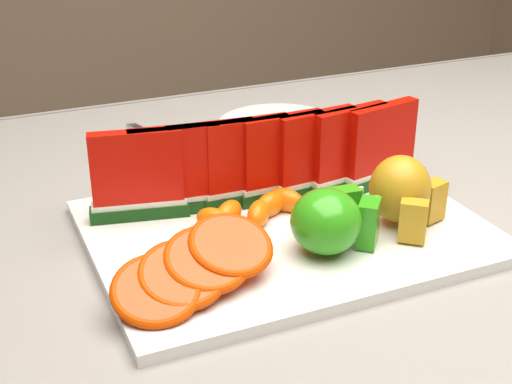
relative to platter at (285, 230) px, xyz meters
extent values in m
cube|color=#442A1A|center=(0.05, -0.01, -0.03)|extent=(1.40, 0.90, 0.03)
cube|color=#442A1A|center=(0.69, 0.38, -0.40)|extent=(0.06, 0.06, 0.72)
cube|color=gray|center=(0.05, -0.01, -0.01)|extent=(1.52, 1.02, 0.01)
cube|color=gray|center=(0.05, 0.50, -0.10)|extent=(1.52, 0.01, 0.20)
cube|color=silver|center=(0.00, 0.00, 0.00)|extent=(0.40, 0.30, 0.01)
ellipsoid|color=#1B8C19|center=(0.01, -0.07, 0.04)|extent=(0.09, 0.09, 0.06)
cube|color=#1B8C19|center=(0.06, -0.07, 0.03)|extent=(0.03, 0.04, 0.05)
cube|color=beige|center=(0.06, -0.07, 0.03)|extent=(0.02, 0.02, 0.05)
cube|color=#1B8C19|center=(0.05, -0.04, 0.03)|extent=(0.03, 0.02, 0.05)
cube|color=beige|center=(0.05, -0.04, 0.03)|extent=(0.03, 0.01, 0.05)
ellipsoid|color=#A1700D|center=(0.11, -0.04, 0.05)|extent=(0.08, 0.08, 0.07)
cube|color=#A1700D|center=(0.10, -0.08, 0.03)|extent=(0.03, 0.03, 0.04)
cube|color=#A1700D|center=(0.14, -0.05, 0.03)|extent=(0.03, 0.02, 0.04)
cylinder|color=silver|center=(0.13, 0.30, 0.00)|extent=(0.22, 0.22, 0.01)
cube|color=silver|center=(-0.06, 0.29, 0.00)|extent=(0.07, 0.17, 0.00)
cube|color=silver|center=(-0.06, 0.38, 0.00)|extent=(0.01, 0.04, 0.00)
cube|color=silver|center=(-0.06, 0.38, 0.00)|extent=(0.01, 0.04, 0.00)
cube|color=silver|center=(-0.05, 0.38, 0.00)|extent=(0.01, 0.04, 0.00)
cube|color=#0A3C15|center=(-0.13, 0.08, 0.01)|extent=(0.11, 0.04, 0.01)
cube|color=silver|center=(-0.13, 0.08, 0.02)|extent=(0.10, 0.04, 0.01)
cube|color=red|center=(-0.13, 0.08, 0.07)|extent=(0.10, 0.04, 0.08)
cube|color=#0A3C15|center=(-0.09, 0.07, 0.01)|extent=(0.11, 0.04, 0.01)
cube|color=silver|center=(-0.09, 0.07, 0.02)|extent=(0.10, 0.03, 0.01)
cube|color=red|center=(-0.09, 0.07, 0.07)|extent=(0.10, 0.03, 0.08)
cube|color=#0A3C15|center=(-0.05, 0.07, 0.01)|extent=(0.11, 0.03, 0.01)
cube|color=silver|center=(-0.05, 0.07, 0.02)|extent=(0.10, 0.03, 0.01)
cube|color=red|center=(-0.05, 0.07, 0.07)|extent=(0.10, 0.02, 0.08)
cube|color=#0A3C15|center=(-0.01, 0.07, 0.01)|extent=(0.11, 0.02, 0.01)
cube|color=silver|center=(-0.01, 0.07, 0.02)|extent=(0.10, 0.02, 0.01)
cube|color=red|center=(-0.01, 0.07, 0.07)|extent=(0.10, 0.02, 0.08)
cube|color=#0A3C15|center=(0.03, 0.06, 0.01)|extent=(0.11, 0.02, 0.01)
cube|color=silver|center=(0.03, 0.06, 0.02)|extent=(0.10, 0.02, 0.01)
cube|color=red|center=(0.03, 0.06, 0.07)|extent=(0.10, 0.02, 0.08)
cube|color=#0A3C15|center=(0.07, 0.06, 0.01)|extent=(0.11, 0.03, 0.01)
cube|color=silver|center=(0.07, 0.06, 0.02)|extent=(0.10, 0.03, 0.01)
cube|color=red|center=(0.07, 0.06, 0.07)|extent=(0.10, 0.02, 0.08)
cube|color=#0A3C15|center=(0.11, 0.05, 0.01)|extent=(0.11, 0.04, 0.01)
cube|color=silver|center=(0.11, 0.05, 0.02)|extent=(0.10, 0.03, 0.01)
cube|color=red|center=(0.11, 0.05, 0.07)|extent=(0.10, 0.03, 0.08)
cube|color=#0A3C15|center=(0.15, 0.05, 0.01)|extent=(0.11, 0.04, 0.01)
cube|color=silver|center=(0.15, 0.05, 0.02)|extent=(0.10, 0.04, 0.01)
cube|color=red|center=(0.15, 0.05, 0.07)|extent=(0.10, 0.04, 0.08)
cylinder|color=#DB3900|center=(-0.17, -0.09, 0.02)|extent=(0.08, 0.08, 0.03)
torus|color=#D45606|center=(-0.17, -0.09, 0.02)|extent=(0.09, 0.09, 0.04)
cylinder|color=#DB3900|center=(-0.14, -0.08, 0.03)|extent=(0.08, 0.08, 0.03)
torus|color=#D45606|center=(-0.14, -0.08, 0.03)|extent=(0.09, 0.08, 0.04)
cylinder|color=#DB3900|center=(-0.11, -0.07, 0.03)|extent=(0.07, 0.07, 0.03)
torus|color=#D45606|center=(-0.11, -0.07, 0.03)|extent=(0.08, 0.08, 0.04)
cylinder|color=#DB3900|center=(-0.09, -0.07, 0.04)|extent=(0.08, 0.08, 0.03)
torus|color=#D45606|center=(-0.09, -0.07, 0.04)|extent=(0.09, 0.09, 0.04)
cylinder|color=#DB3900|center=(-0.10, 0.12, 0.02)|extent=(0.07, 0.06, 0.03)
torus|color=#D45606|center=(-0.10, 0.12, 0.02)|extent=(0.07, 0.07, 0.03)
cylinder|color=#DB3900|center=(-0.05, 0.12, 0.02)|extent=(0.07, 0.07, 0.03)
torus|color=#D45606|center=(-0.05, 0.12, 0.02)|extent=(0.08, 0.08, 0.03)
cylinder|color=#DB3900|center=(0.00, 0.12, 0.03)|extent=(0.08, 0.08, 0.03)
torus|color=#D45606|center=(0.00, 0.12, 0.03)|extent=(0.09, 0.08, 0.03)
cylinder|color=#DB3900|center=(0.05, 0.12, 0.03)|extent=(0.08, 0.08, 0.03)
torus|color=#D45606|center=(0.05, 0.12, 0.03)|extent=(0.09, 0.09, 0.03)
cylinder|color=#DB3900|center=(0.09, 0.12, 0.03)|extent=(0.08, 0.08, 0.03)
torus|color=#D45606|center=(0.09, 0.12, 0.03)|extent=(0.09, 0.09, 0.03)
cylinder|color=#DB3900|center=(0.14, 0.12, 0.03)|extent=(0.09, 0.09, 0.03)
torus|color=#D45606|center=(0.14, 0.12, 0.03)|extent=(0.10, 0.10, 0.03)
ellipsoid|color=orange|center=(-0.07, 0.02, 0.02)|extent=(0.04, 0.05, 0.03)
ellipsoid|color=orange|center=(-0.05, 0.03, 0.02)|extent=(0.05, 0.04, 0.03)
ellipsoid|color=orange|center=(-0.02, 0.01, 0.02)|extent=(0.04, 0.05, 0.03)
ellipsoid|color=orange|center=(0.00, 0.03, 0.02)|extent=(0.05, 0.04, 0.03)
ellipsoid|color=orange|center=(0.02, 0.03, 0.02)|extent=(0.04, 0.05, 0.03)
ellipsoid|color=orange|center=(0.04, 0.01, 0.02)|extent=(0.04, 0.05, 0.03)
camera|label=1|loc=(-0.29, -0.59, 0.36)|focal=50.00mm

